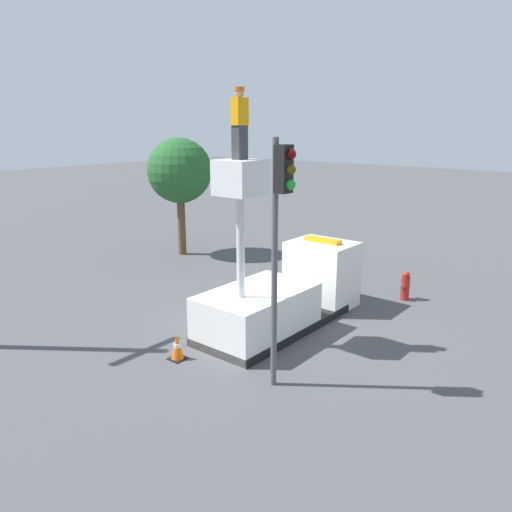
% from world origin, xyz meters
% --- Properties ---
extents(ground_plane, '(120.00, 120.00, 0.00)m').
position_xyz_m(ground_plane, '(0.00, 0.00, 0.00)').
color(ground_plane, '#4C4C4F').
extents(bucket_truck, '(6.00, 2.15, 5.07)m').
position_xyz_m(bucket_truck, '(0.43, 0.00, 0.97)').
color(bucket_truck, black).
rests_on(bucket_truck, ground).
extents(worker, '(0.40, 0.26, 1.75)m').
position_xyz_m(worker, '(-1.54, 0.00, 5.95)').
color(worker, '#38383D').
rests_on(worker, bucket_truck).
extents(traffic_light_pole, '(0.34, 0.57, 5.68)m').
position_xyz_m(traffic_light_pole, '(-2.72, -2.16, 4.01)').
color(traffic_light_pole, '#515156').
rests_on(traffic_light_pole, ground).
extents(fire_hydrant, '(0.54, 0.30, 1.03)m').
position_xyz_m(fire_hydrant, '(4.86, -2.00, 0.50)').
color(fire_hydrant, '#B2231E').
rests_on(fire_hydrant, ground).
extents(traffic_cone_rear, '(0.42, 0.42, 0.70)m').
position_xyz_m(traffic_cone_rear, '(-3.27, 0.71, 0.33)').
color(traffic_cone_rear, black).
rests_on(traffic_cone_rear, ground).
extents(tree_left_bg, '(2.94, 2.94, 5.37)m').
position_xyz_m(tree_left_bg, '(4.29, 8.72, 3.87)').
color(tree_left_bg, brown).
rests_on(tree_left_bg, ground).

